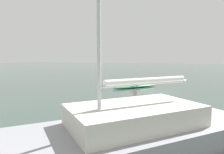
# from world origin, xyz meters

# --- Properties ---
(ground_plane) EXTENTS (160.00, 160.00, 0.00)m
(ground_plane) POSITION_xyz_m (0.00, 0.00, 0.00)
(ground_plane) COLOR #384742
(kayak) EXTENTS (4.00, 4.22, 0.27)m
(kayak) POSITION_xyz_m (1.61, -2.00, 0.14)
(kayak) COLOR #19723F
(kayak) RESTS_ON ground
(kayaker) EXTENTS (1.81, 1.69, 0.75)m
(kayaker) POSITION_xyz_m (1.64, -1.97, 0.58)
(kayaker) COLOR red
(kayaker) RESTS_ON kayak
(sailboat_behind_kayak) EXTENTS (9.22, 9.25, 11.90)m
(sailboat_behind_kayak) POSITION_xyz_m (-0.90, 11.47, 0.59)
(sailboat_behind_kayak) COLOR gray
(sailboat_behind_kayak) RESTS_ON ground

